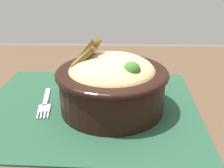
% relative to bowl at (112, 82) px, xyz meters
% --- Properties ---
extents(table, '(1.19, 0.85, 0.72)m').
position_rel_bowl_xyz_m(table, '(0.01, -0.01, -0.12)').
color(table, '#4C3826').
rests_on(table, ground_plane).
extents(placemat, '(0.42, 0.35, 0.00)m').
position_rel_bowl_xyz_m(placemat, '(0.04, -0.00, -0.05)').
color(placemat, '#1E422D').
rests_on(placemat, table).
extents(bowl, '(0.20, 0.20, 0.13)m').
position_rel_bowl_xyz_m(bowl, '(0.00, 0.00, 0.00)').
color(bowl, black).
rests_on(bowl, placemat).
extents(fork, '(0.03, 0.12, 0.00)m').
position_rel_bowl_xyz_m(fork, '(0.13, -0.01, -0.05)').
color(fork, silver).
rests_on(fork, placemat).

